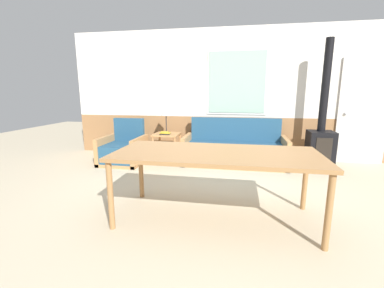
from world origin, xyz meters
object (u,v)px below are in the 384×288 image
armchair (123,151)px  wood_stove (321,134)px  table_lamp (166,112)px  dining_table (216,158)px  couch (234,151)px  side_table (167,138)px

armchair → wood_stove: wood_stove is taller
table_lamp → armchair: bearing=-150.7°
table_lamp → wood_stove: (3.00, -0.04, -0.37)m
dining_table → armchair: bearing=135.7°
couch → wood_stove: 1.63m
couch → table_lamp: size_ratio=3.55×
table_lamp → wood_stove: bearing=-0.7°
couch → dining_table: 2.35m
wood_stove → dining_table: bearing=-126.4°
table_lamp → dining_table: bearing=-62.6°
couch → armchair: size_ratio=2.28×
dining_table → table_lamp: bearing=117.4°
dining_table → side_table: bearing=117.7°
side_table → dining_table: 2.63m
dining_table → wood_stove: wood_stove is taller
armchair → dining_table: (2.02, -1.97, 0.45)m
armchair → wood_stove: size_ratio=0.37×
couch → wood_stove: (1.59, 0.07, 0.37)m
side_table → wood_stove: size_ratio=0.24×
couch → side_table: bearing=179.4°
couch → armchair: bearing=-171.4°
dining_table → wood_stove: size_ratio=0.94×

